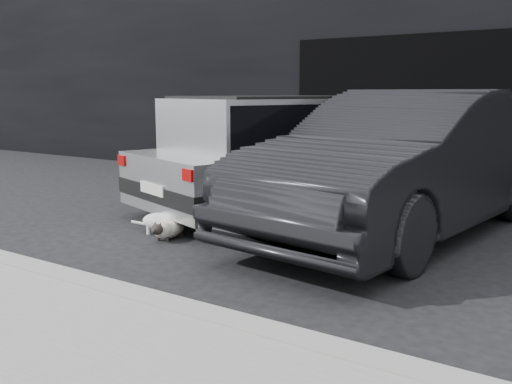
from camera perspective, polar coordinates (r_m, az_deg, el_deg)
The scene contains 8 objects.
ground at distance 7.29m, azimuth -4.30°, elevation -3.13°, with size 80.00×80.00×0.00m, color black.
building_facade at distance 12.09m, azimuth 17.96°, elevation 13.53°, with size 34.00×4.00×5.00m, color black.
garage_opening at distance 10.16m, azimuth 14.42°, elevation 7.69°, with size 4.00×0.10×2.60m, color black.
curb at distance 4.78m, azimuth -14.27°, elevation -9.72°, with size 18.00×0.25×0.12m, color gray.
silver_hatchback at distance 7.99m, azimuth 2.81°, elevation 4.38°, with size 3.24×4.72×1.60m.
second_car at distance 6.85m, azimuth 14.72°, elevation 2.86°, with size 1.78×5.09×1.68m, color black.
cat_siamese at distance 6.54m, azimuth -8.84°, elevation -3.73°, with size 0.31×0.71×0.25m.
cat_white at distance 6.75m, azimuth -9.25°, elevation -2.89°, with size 0.69×0.33×0.33m.
Camera 1 is at (4.39, -5.58, 1.64)m, focal length 40.00 mm.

